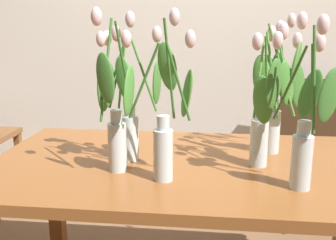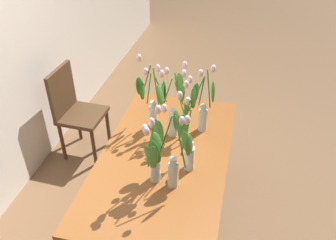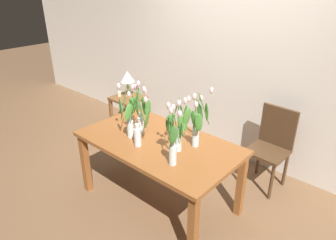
{
  "view_description": "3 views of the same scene",
  "coord_description": "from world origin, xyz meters",
  "px_view_note": "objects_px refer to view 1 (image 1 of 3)",
  "views": [
    {
      "loc": [
        0.08,
        -1.47,
        1.26
      ],
      "look_at": [
        -0.09,
        -0.03,
        0.92
      ],
      "focal_mm": 42.03,
      "sensor_mm": 36.0,
      "label": 1
    },
    {
      "loc": [
        -1.85,
        -0.46,
        2.41
      ],
      "look_at": [
        0.09,
        -0.01,
        0.99
      ],
      "focal_mm": 37.87,
      "sensor_mm": 36.0,
      "label": 2
    },
    {
      "loc": [
        1.79,
        -1.9,
        2.21
      ],
      "look_at": [
        0.06,
        0.08,
        0.96
      ],
      "focal_mm": 32.39,
      "sensor_mm": 36.0,
      "label": 3
    }
  ],
  "objects_px": {
    "tulip_vase_3": "(163,119)",
    "tulip_vase_5": "(277,100)",
    "tulip_vase_1": "(267,107)",
    "tulip_vase_2": "(117,120)",
    "tulip_vase_4": "(124,107)",
    "dining_chair": "(311,143)",
    "tulip_vase_0": "(303,126)",
    "dining_table": "(191,184)"
  },
  "relations": [
    {
      "from": "tulip_vase_3",
      "to": "tulip_vase_5",
      "type": "height_order",
      "value": "tulip_vase_3"
    },
    {
      "from": "tulip_vase_1",
      "to": "tulip_vase_5",
      "type": "xyz_separation_m",
      "value": [
        0.06,
        0.19,
        -0.01
      ]
    },
    {
      "from": "tulip_vase_0",
      "to": "dining_table",
      "type": "bearing_deg",
      "value": 151.06
    },
    {
      "from": "tulip_vase_2",
      "to": "dining_chair",
      "type": "height_order",
      "value": "tulip_vase_2"
    },
    {
      "from": "tulip_vase_0",
      "to": "tulip_vase_4",
      "type": "distance_m",
      "value": 0.66
    },
    {
      "from": "dining_table",
      "to": "tulip_vase_2",
      "type": "distance_m",
      "value": 0.41
    },
    {
      "from": "tulip_vase_0",
      "to": "tulip_vase_3",
      "type": "distance_m",
      "value": 0.46
    },
    {
      "from": "tulip_vase_1",
      "to": "tulip_vase_2",
      "type": "bearing_deg",
      "value": -169.25
    },
    {
      "from": "tulip_vase_4",
      "to": "tulip_vase_5",
      "type": "relative_size",
      "value": 0.91
    },
    {
      "from": "tulip_vase_2",
      "to": "dining_chair",
      "type": "distance_m",
      "value": 1.6
    },
    {
      "from": "tulip_vase_4",
      "to": "dining_chair",
      "type": "distance_m",
      "value": 1.52
    },
    {
      "from": "tulip_vase_0",
      "to": "tulip_vase_5",
      "type": "distance_m",
      "value": 0.38
    },
    {
      "from": "dining_table",
      "to": "tulip_vase_3",
      "type": "relative_size",
      "value": 2.74
    },
    {
      "from": "dining_chair",
      "to": "tulip_vase_0",
      "type": "bearing_deg",
      "value": -105.59
    },
    {
      "from": "tulip_vase_0",
      "to": "tulip_vase_1",
      "type": "distance_m",
      "value": 0.21
    },
    {
      "from": "tulip_vase_4",
      "to": "dining_chair",
      "type": "xyz_separation_m",
      "value": [
        0.99,
        1.08,
        -0.43
      ]
    },
    {
      "from": "tulip_vase_0",
      "to": "dining_chair",
      "type": "bearing_deg",
      "value": 74.41
    },
    {
      "from": "tulip_vase_2",
      "to": "tulip_vase_4",
      "type": "height_order",
      "value": "tulip_vase_2"
    },
    {
      "from": "tulip_vase_3",
      "to": "tulip_vase_4",
      "type": "bearing_deg",
      "value": 135.81
    },
    {
      "from": "tulip_vase_1",
      "to": "tulip_vase_5",
      "type": "relative_size",
      "value": 0.99
    },
    {
      "from": "dining_table",
      "to": "tulip_vase_1",
      "type": "xyz_separation_m",
      "value": [
        0.28,
        -0.02,
        0.32
      ]
    },
    {
      "from": "tulip_vase_0",
      "to": "tulip_vase_5",
      "type": "relative_size",
      "value": 0.97
    },
    {
      "from": "tulip_vase_0",
      "to": "tulip_vase_2",
      "type": "xyz_separation_m",
      "value": [
        -0.63,
        0.08,
        -0.01
      ]
    },
    {
      "from": "tulip_vase_2",
      "to": "dining_table",
      "type": "bearing_deg",
      "value": 24.57
    },
    {
      "from": "dining_table",
      "to": "dining_chair",
      "type": "bearing_deg",
      "value": 55.96
    },
    {
      "from": "tulip_vase_5",
      "to": "tulip_vase_4",
      "type": "bearing_deg",
      "value": -163.79
    },
    {
      "from": "tulip_vase_5",
      "to": "dining_table",
      "type": "bearing_deg",
      "value": -153.63
    },
    {
      "from": "tulip_vase_1",
      "to": "tulip_vase_4",
      "type": "relative_size",
      "value": 1.09
    },
    {
      "from": "tulip_vase_1",
      "to": "dining_chair",
      "type": "relative_size",
      "value": 0.61
    },
    {
      "from": "tulip_vase_0",
      "to": "tulip_vase_2",
      "type": "bearing_deg",
      "value": 172.57
    },
    {
      "from": "tulip_vase_1",
      "to": "tulip_vase_4",
      "type": "xyz_separation_m",
      "value": [
        -0.54,
        0.01,
        -0.01
      ]
    },
    {
      "from": "dining_table",
      "to": "tulip_vase_0",
      "type": "bearing_deg",
      "value": -28.94
    },
    {
      "from": "tulip_vase_0",
      "to": "tulip_vase_3",
      "type": "height_order",
      "value": "tulip_vase_3"
    },
    {
      "from": "tulip_vase_4",
      "to": "dining_chair",
      "type": "relative_size",
      "value": 0.57
    },
    {
      "from": "tulip_vase_4",
      "to": "dining_table",
      "type": "bearing_deg",
      "value": 1.16
    },
    {
      "from": "dining_table",
      "to": "tulip_vase_2",
      "type": "bearing_deg",
      "value": -155.43
    },
    {
      "from": "tulip_vase_3",
      "to": "dining_chair",
      "type": "distance_m",
      "value": 1.55
    },
    {
      "from": "dining_table",
      "to": "tulip_vase_3",
      "type": "bearing_deg",
      "value": -117.61
    },
    {
      "from": "tulip_vase_5",
      "to": "dining_chair",
      "type": "distance_m",
      "value": 1.07
    },
    {
      "from": "dining_chair",
      "to": "tulip_vase_2",
      "type": "bearing_deg",
      "value": -129.66
    },
    {
      "from": "tulip_vase_2",
      "to": "tulip_vase_4",
      "type": "relative_size",
      "value": 1.11
    },
    {
      "from": "dining_table",
      "to": "tulip_vase_4",
      "type": "height_order",
      "value": "tulip_vase_4"
    }
  ]
}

